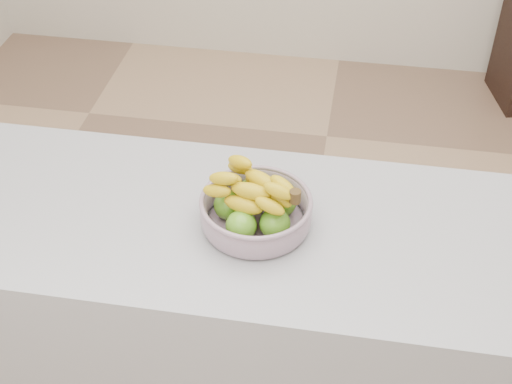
# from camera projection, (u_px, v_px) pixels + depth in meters

# --- Properties ---
(ground) EXTENTS (4.00, 4.00, 0.00)m
(ground) POSITION_uv_depth(u_px,v_px,m) (296.00, 330.00, 2.60)
(ground) COLOR tan
(ground) RESTS_ON ground
(counter) EXTENTS (2.00, 0.60, 0.90)m
(counter) POSITION_uv_depth(u_px,v_px,m) (283.00, 346.00, 1.99)
(counter) COLOR #A0A1A8
(counter) RESTS_ON ground
(fruit_bowl) EXTENTS (0.27, 0.27, 0.15)m
(fruit_bowl) POSITION_uv_depth(u_px,v_px,m) (256.00, 208.00, 1.68)
(fruit_bowl) COLOR #A7B9C8
(fruit_bowl) RESTS_ON counter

